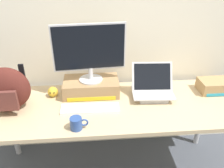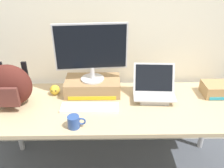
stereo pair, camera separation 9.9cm
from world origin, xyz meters
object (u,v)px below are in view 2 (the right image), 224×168
open_laptop (154,92)px  plush_toy (55,90)px  desktop_monitor (91,51)px  external_keyboard (90,108)px  coffee_mug (74,122)px  toner_box_cyan (223,89)px  messenger_backpack (9,86)px  toner_box_yellow (93,86)px

open_laptop → plush_toy: (-0.80, 0.07, -0.01)m
desktop_monitor → external_keyboard: bearing=-97.7°
desktop_monitor → external_keyboard: size_ratio=1.29×
coffee_mug → toner_box_cyan: toner_box_cyan is taller
messenger_backpack → plush_toy: bearing=26.2°
open_laptop → plush_toy: bearing=178.2°
plush_toy → open_laptop: bearing=-5.1°
external_keyboard → messenger_backpack: (-0.59, 0.07, 0.15)m
toner_box_yellow → coffee_mug: size_ratio=3.66×
external_keyboard → plush_toy: bearing=145.4°
external_keyboard → coffee_mug: size_ratio=3.55×
toner_box_yellow → coffee_mug: bearing=-102.3°
toner_box_cyan → toner_box_yellow: bearing=177.0°
toner_box_yellow → messenger_backpack: size_ratio=1.33×
messenger_backpack → toner_box_cyan: messenger_backpack is taller
coffee_mug → toner_box_yellow: bearing=77.7°
coffee_mug → toner_box_cyan: (1.16, 0.40, 0.01)m
toner_box_yellow → open_laptop: open_laptop is taller
desktop_monitor → messenger_backpack: (-0.60, -0.17, -0.21)m
open_laptop → coffee_mug: 0.69m
external_keyboard → open_laptop: bearing=17.5°
plush_toy → toner_box_cyan: 1.37m
toner_box_yellow → open_laptop: 0.50m
toner_box_yellow → open_laptop: size_ratio=1.33×
external_keyboard → messenger_backpack: bearing=174.2°
plush_toy → desktop_monitor: bearing=4.8°
toner_box_yellow → plush_toy: 0.31m
messenger_backpack → coffee_mug: bearing=-29.2°
external_keyboard → coffee_mug: 0.23m
open_laptop → external_keyboard: open_laptop is taller
toner_box_yellow → desktop_monitor: (0.00, -0.00, 0.31)m
open_laptop → external_keyboard: (-0.50, -0.15, -0.04)m
desktop_monitor → coffee_mug: (-0.10, -0.45, -0.33)m
desktop_monitor → plush_toy: desktop_monitor is taller
toner_box_yellow → messenger_backpack: bearing=-164.3°
open_laptop → messenger_backpack: bearing=-173.0°
desktop_monitor → open_laptop: desktop_monitor is taller
toner_box_cyan → coffee_mug: bearing=-161.0°
plush_toy → toner_box_cyan: size_ratio=0.26×
desktop_monitor → toner_box_cyan: bearing=-7.8°
plush_toy → external_keyboard: bearing=-35.9°
open_laptop → external_keyboard: size_ratio=0.77×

